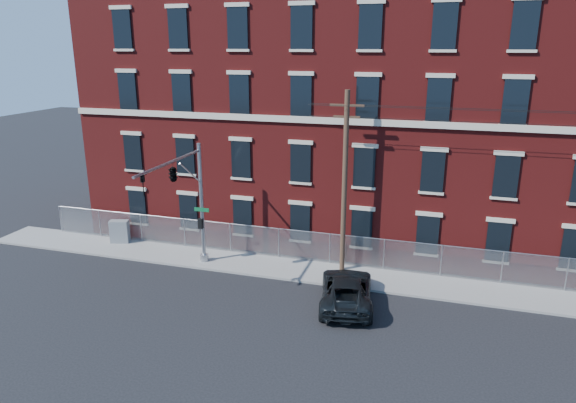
# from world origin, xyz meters

# --- Properties ---
(ground) EXTENTS (140.00, 140.00, 0.00)m
(ground) POSITION_xyz_m (0.00, 0.00, 0.00)
(ground) COLOR black
(ground) RESTS_ON ground
(sidewalk) EXTENTS (65.00, 3.00, 0.12)m
(sidewalk) POSITION_xyz_m (12.00, 5.00, 0.06)
(sidewalk) COLOR gray
(sidewalk) RESTS_ON ground
(mill_building) EXTENTS (55.30, 14.32, 16.30)m
(mill_building) POSITION_xyz_m (12.00, 13.93, 8.15)
(mill_building) COLOR maroon
(mill_building) RESTS_ON ground
(chain_link_fence) EXTENTS (59.06, 0.06, 1.85)m
(chain_link_fence) POSITION_xyz_m (12.00, 6.30, 1.06)
(chain_link_fence) COLOR #A5A8AD
(chain_link_fence) RESTS_ON ground
(traffic_signal_mast) EXTENTS (0.90, 6.75, 7.00)m
(traffic_signal_mast) POSITION_xyz_m (-6.00, 2.18, 5.39)
(traffic_signal_mast) COLOR #9EA0A5
(traffic_signal_mast) RESTS_ON ground
(utility_pole_near) EXTENTS (1.80, 0.28, 10.00)m
(utility_pole_near) POSITION_xyz_m (2.00, 5.60, 5.34)
(utility_pole_near) COLOR #4E3627
(utility_pole_near) RESTS_ON ground
(pickup_truck) EXTENTS (3.34, 5.68, 1.48)m
(pickup_truck) POSITION_xyz_m (2.94, 1.87, 0.74)
(pickup_truck) COLOR black
(pickup_truck) RESTS_ON ground
(utility_cabinet) EXTENTS (1.28, 0.88, 1.45)m
(utility_cabinet) POSITION_xyz_m (-12.49, 5.69, 0.84)
(utility_cabinet) COLOR slate
(utility_cabinet) RESTS_ON sidewalk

